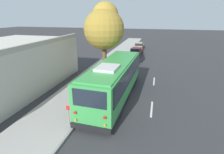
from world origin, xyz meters
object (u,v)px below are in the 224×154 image
(parked_sedan_white, at_px, (132,59))
(sign_post_near, at_px, (68,115))
(parked_sedan_maroon, at_px, (136,52))
(shuttle_bus, at_px, (114,79))
(street_tree, at_px, (104,27))
(parked_sedan_tan, at_px, (139,46))
(sign_post_far, at_px, (82,98))

(parked_sedan_white, distance_m, sign_post_near, 16.34)
(parked_sedan_white, xyz_separation_m, sign_post_near, (-16.26, 1.52, 0.21))
(parked_sedan_maroon, bearing_deg, shuttle_bus, -174.10)
(parked_sedan_white, height_order, street_tree, street_tree)
(parked_sedan_maroon, xyz_separation_m, sign_post_near, (-22.01, 1.42, 0.25))
(street_tree, xyz_separation_m, sign_post_near, (-9.82, -0.61, -4.66))
(parked_sedan_maroon, height_order, parked_sedan_tan, parked_sedan_tan)
(parked_sedan_tan, xyz_separation_m, sign_post_far, (-25.91, 1.32, 0.40))
(parked_sedan_white, distance_m, sign_post_far, 14.34)
(street_tree, distance_m, sign_post_far, 9.03)
(shuttle_bus, relative_size, sign_post_far, 6.23)
(parked_sedan_white, xyz_separation_m, sign_post_far, (-14.26, 1.52, 0.38))
(shuttle_bus, relative_size, street_tree, 1.32)
(street_tree, xyz_separation_m, sign_post_far, (-7.82, -0.61, -4.49))
(parked_sedan_tan, bearing_deg, parked_sedan_maroon, -177.46)
(shuttle_bus, xyz_separation_m, street_tree, (5.20, 2.38, 3.75))
(parked_sedan_tan, bearing_deg, sign_post_far, 178.66)
(parked_sedan_maroon, xyz_separation_m, street_tree, (-12.19, 2.03, 4.90))
(parked_sedan_maroon, distance_m, sign_post_near, 22.06)
(parked_sedan_white, relative_size, parked_sedan_maroon, 0.91)
(parked_sedan_maroon, relative_size, sign_post_far, 2.87)
(shuttle_bus, bearing_deg, street_tree, 26.87)
(parked_sedan_maroon, bearing_deg, sign_post_near, -178.97)
(parked_sedan_tan, bearing_deg, street_tree, 175.50)
(sign_post_near, bearing_deg, parked_sedan_white, -5.35)
(parked_sedan_white, relative_size, sign_post_near, 3.30)
(shuttle_bus, bearing_deg, sign_post_far, 148.04)
(shuttle_bus, xyz_separation_m, parked_sedan_white, (11.64, 0.25, -1.12))
(street_tree, bearing_deg, parked_sedan_tan, -6.08)
(shuttle_bus, relative_size, parked_sedan_white, 2.37)
(parked_sedan_white, bearing_deg, shuttle_bus, 177.99)
(parked_sedan_white, height_order, parked_sedan_tan, parked_sedan_white)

